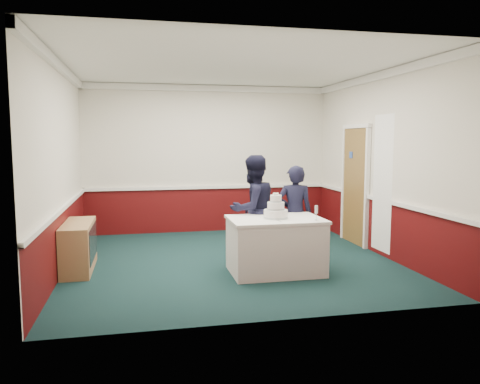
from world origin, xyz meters
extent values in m
plane|color=#132B2E|center=(0.00, 0.00, 0.00)|extent=(5.00, 5.00, 0.00)
cube|color=silver|center=(0.00, 2.48, 1.50)|extent=(5.00, 0.05, 3.00)
cube|color=silver|center=(-2.48, 0.00, 1.50)|extent=(0.05, 5.00, 3.00)
cube|color=silver|center=(2.48, 0.00, 1.50)|extent=(0.05, 5.00, 3.00)
cube|color=white|center=(0.00, 0.00, 2.98)|extent=(5.00, 5.00, 0.05)
cube|color=#4A090B|center=(0.00, 2.48, 0.45)|extent=(5.00, 0.02, 0.90)
cube|color=white|center=(0.00, 2.47, 0.92)|extent=(4.98, 0.05, 0.06)
cube|color=white|center=(0.00, 2.46, 2.93)|extent=(5.00, 0.08, 0.12)
cube|color=olive|center=(2.46, 0.80, 1.05)|extent=(0.05, 0.90, 2.10)
cube|color=#234799|center=(2.44, 0.95, 1.62)|extent=(0.01, 0.12, 0.12)
cube|color=white|center=(2.42, -0.25, 1.20)|extent=(0.02, 0.60, 2.20)
cube|color=tan|center=(-2.28, -0.04, 0.35)|extent=(0.40, 1.20, 0.70)
cube|color=black|center=(-2.07, -0.04, 0.40)|extent=(0.01, 1.00, 0.50)
cube|color=white|center=(0.49, -0.77, 0.38)|extent=(1.28, 0.88, 0.76)
cube|color=white|center=(0.49, -0.77, 0.77)|extent=(1.32, 0.92, 0.04)
cylinder|color=white|center=(0.49, -0.77, 0.85)|extent=(0.34, 0.34, 0.12)
cylinder|color=#B4BBBF|center=(0.49, -0.77, 0.80)|extent=(0.35, 0.35, 0.03)
cylinder|color=white|center=(0.49, -0.77, 0.97)|extent=(0.24, 0.24, 0.11)
cylinder|color=#B4BBBF|center=(0.49, -0.77, 0.92)|extent=(0.25, 0.25, 0.02)
cylinder|color=white|center=(0.49, -0.77, 1.07)|extent=(0.16, 0.16, 0.10)
cylinder|color=#B4BBBF|center=(0.49, -0.77, 1.03)|extent=(0.17, 0.17, 0.02)
sphere|color=#EDE5C9|center=(0.49, -0.77, 1.14)|extent=(0.03, 0.03, 0.03)
sphere|color=#EDE5C9|center=(0.52, -0.75, 1.14)|extent=(0.03, 0.03, 0.03)
sphere|color=#EDE5C9|center=(0.47, -0.74, 1.14)|extent=(0.03, 0.03, 0.03)
sphere|color=#EDE5C9|center=(0.51, -0.79, 1.14)|extent=(0.03, 0.03, 0.03)
sphere|color=#EDE5C9|center=(0.47, -0.78, 1.14)|extent=(0.03, 0.03, 0.03)
cube|color=silver|center=(0.46, -0.97, 0.79)|extent=(0.05, 0.22, 0.00)
cylinder|color=silver|center=(0.99, -1.05, 0.79)|extent=(0.05, 0.05, 0.01)
cylinder|color=silver|center=(0.99, -1.05, 0.84)|extent=(0.01, 0.01, 0.09)
cylinder|color=silver|center=(0.99, -1.05, 0.94)|extent=(0.04, 0.04, 0.11)
imported|color=black|center=(0.31, -0.16, 0.83)|extent=(1.00, 0.91, 1.67)
imported|color=black|center=(0.96, -0.23, 0.75)|extent=(0.62, 0.49, 1.51)
camera|label=1|loc=(-1.37, -7.06, 1.90)|focal=35.00mm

